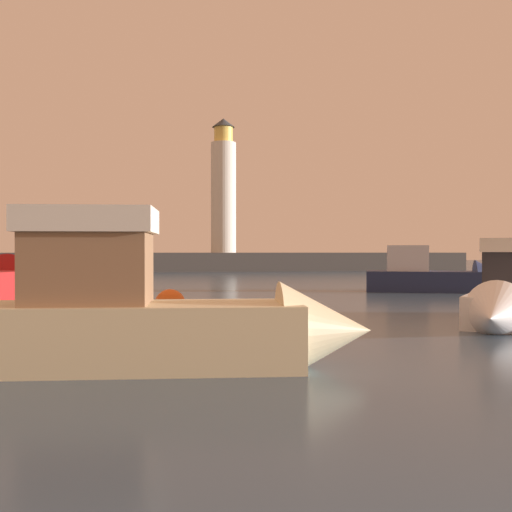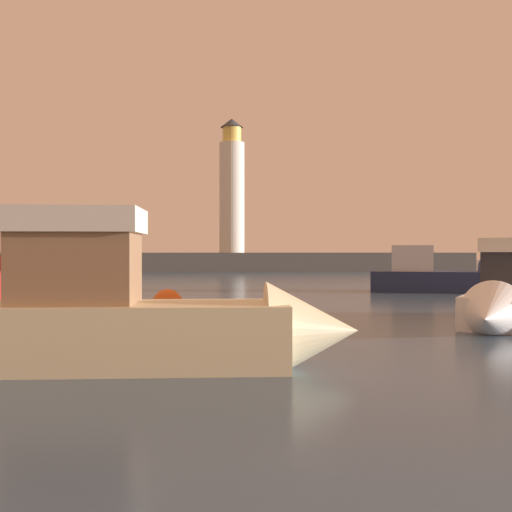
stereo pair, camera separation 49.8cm
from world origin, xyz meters
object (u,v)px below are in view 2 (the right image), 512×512
at_px(lighthouse, 232,189).
at_px(mooring_buoy, 167,305).
at_px(motorboat_2, 158,315).
at_px(motorboat_1, 449,277).
at_px(motorboat_0, 501,301).

xyz_separation_m(lighthouse, mooring_buoy, (-8.28, -48.12, -8.74)).
bearing_deg(lighthouse, motorboat_2, -98.77).
height_order(motorboat_1, mooring_buoy, motorboat_1).
relative_size(lighthouse, motorboat_0, 2.30).
distance_m(motorboat_1, motorboat_2, 24.46).
bearing_deg(motorboat_2, lighthouse, 81.23).
height_order(lighthouse, mooring_buoy, lighthouse).
relative_size(motorboat_1, motorboat_2, 1.06).
relative_size(motorboat_0, motorboat_2, 0.86).
xyz_separation_m(motorboat_2, mooring_buoy, (0.35, 7.82, -0.49)).
bearing_deg(motorboat_1, motorboat_2, -129.82).
height_order(lighthouse, motorboat_1, lighthouse).
relative_size(motorboat_0, mooring_buoy, 6.61).
height_order(motorboat_0, mooring_buoy, motorboat_0).
bearing_deg(mooring_buoy, motorboat_2, -92.59).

